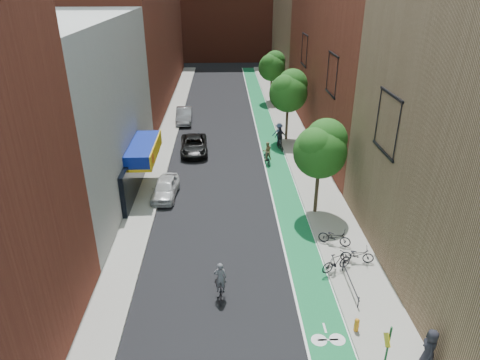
{
  "coord_description": "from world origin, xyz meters",
  "views": [
    {
      "loc": [
        -0.39,
        -14.58,
        14.29
      ],
      "look_at": [
        0.69,
        12.15,
        1.5
      ],
      "focal_mm": 32.0,
      "sensor_mm": 36.0,
      "label": 1
    }
  ],
  "objects": [
    {
      "name": "parked_bike_near",
      "position": [
        6.76,
        4.34,
        0.62
      ],
      "size": [
        1.88,
        0.92,
        0.94
      ],
      "primitive_type": "imported",
      "rotation": [
        0.0,
        0.0,
        1.4
      ],
      "color": "black",
      "rests_on": "sidewalk_right"
    },
    {
      "name": "cyclist_lane_mid",
      "position": [
        4.7,
        21.59,
        0.82
      ],
      "size": [
        1.07,
        1.65,
        2.07
      ],
      "rotation": [
        0.0,
        0.0,
        3.35
      ],
      "color": "black",
      "rests_on": "ground"
    },
    {
      "name": "building_right_far_tan",
      "position": [
        12.0,
        50.0,
        9.0
      ],
      "size": [
        8.0,
        20.0,
        18.0
      ],
      "primitive_type": "cube",
      "color": "#8C6B4C",
      "rests_on": "ground"
    },
    {
      "name": "cyclist_lead",
      "position": [
        -0.68,
        1.91,
        0.69
      ],
      "size": [
        0.61,
        1.59,
        2.02
      ],
      "rotation": [
        0.0,
        0.0,
        3.15
      ],
      "color": "black",
      "rests_on": "ground"
    },
    {
      "name": "parked_car_black",
      "position": [
        -3.05,
        21.18,
        0.7
      ],
      "size": [
        2.63,
        5.2,
        1.41
      ],
      "primitive_type": "imported",
      "rotation": [
        0.0,
        0.0,
        0.06
      ],
      "color": "black",
      "rests_on": "ground"
    },
    {
      "name": "building_right_mid_red",
      "position": [
        12.0,
        26.0,
        11.0
      ],
      "size": [
        8.0,
        28.0,
        22.0
      ],
      "primitive_type": "cube",
      "color": "maroon",
      "rests_on": "ground"
    },
    {
      "name": "parked_bike_far",
      "position": [
        5.94,
        6.08,
        0.65
      ],
      "size": [
        1.99,
        1.39,
        0.99
      ],
      "primitive_type": "imported",
      "rotation": [
        0.0,
        0.0,
        1.14
      ],
      "color": "black",
      "rests_on": "sidewalk_right"
    },
    {
      "name": "building_left_white",
      "position": [
        -11.0,
        14.0,
        6.0
      ],
      "size": [
        8.0,
        20.0,
        12.0
      ],
      "primitive_type": "cube",
      "color": "silver",
      "rests_on": "ground"
    },
    {
      "name": "parked_car_silver",
      "position": [
        -4.6,
        30.05,
        0.77
      ],
      "size": [
        1.79,
        4.72,
        1.54
      ],
      "primitive_type": "imported",
      "rotation": [
        0.0,
        0.0,
        0.03
      ],
      "color": "gray",
      "rests_on": "ground"
    },
    {
      "name": "fire_hydrant",
      "position": [
        5.3,
        -0.63,
        0.5
      ],
      "size": [
        0.23,
        0.23,
        0.66
      ],
      "color": "orange",
      "rests_on": "sidewalk_right"
    },
    {
      "name": "ground",
      "position": [
        0.0,
        0.0,
        0.0
      ],
      "size": [
        160.0,
        160.0,
        0.0
      ],
      "primitive_type": "plane",
      "color": "black",
      "rests_on": "ground"
    },
    {
      "name": "bike_lane",
      "position": [
        4.0,
        26.0,
        0.01
      ],
      "size": [
        2.0,
        68.0,
        0.01
      ],
      "primitive_type": "cube",
      "color": "#12652F",
      "rests_on": "ground"
    },
    {
      "name": "tree_near",
      "position": [
        5.65,
        10.02,
        4.66
      ],
      "size": [
        3.4,
        3.36,
        6.42
      ],
      "color": "#332619",
      "rests_on": "ground"
    },
    {
      "name": "cyclist_lane_far",
      "position": [
        4.7,
        22.46,
        1.03
      ],
      "size": [
        1.26,
        1.64,
        2.2
      ],
      "rotation": [
        0.0,
        0.0,
        3.04
      ],
      "color": "black",
      "rests_on": "ground"
    },
    {
      "name": "building_left_far_red",
      "position": [
        -11.0,
        42.0,
        11.0
      ],
      "size": [
        8.0,
        36.0,
        22.0
      ],
      "primitive_type": "cube",
      "color": "maroon",
      "rests_on": "ground"
    },
    {
      "name": "sign_pole",
      "position": [
        5.38,
        -3.5,
        1.84
      ],
      "size": [
        0.13,
        0.71,
        3.0
      ],
      "color": "#194C26",
      "rests_on": "sidewalk_right"
    },
    {
      "name": "parked_car_white",
      "position": [
        -4.6,
        12.78,
        0.69
      ],
      "size": [
        1.89,
        4.13,
        1.37
      ],
      "primitive_type": "imported",
      "rotation": [
        0.0,
        0.0,
        -0.07
      ],
      "color": "silver",
      "rests_on": "ground"
    },
    {
      "name": "cyclist_lane_near",
      "position": [
        3.2,
        18.39,
        0.79
      ],
      "size": [
        0.86,
        1.91,
        1.93
      ],
      "rotation": [
        0.0,
        0.0,
        3.31
      ],
      "color": "black",
      "rests_on": "ground"
    },
    {
      "name": "sidewalk_left",
      "position": [
        -6.0,
        26.0,
        0.07
      ],
      "size": [
        2.0,
        68.0,
        0.15
      ],
      "primitive_type": "cube",
      "color": "gray",
      "rests_on": "ground"
    },
    {
      "name": "parked_bike_mid",
      "position": [
        5.44,
        3.63,
        0.7
      ],
      "size": [
        1.88,
        1.21,
        1.1
      ],
      "primitive_type": "imported",
      "rotation": [
        0.0,
        0.0,
        1.99
      ],
      "color": "black",
      "rests_on": "sidewalk_right"
    },
    {
      "name": "sidewalk_right",
      "position": [
        6.5,
        26.0,
        0.07
      ],
      "size": [
        3.0,
        68.0,
        0.15
      ],
      "primitive_type": "cube",
      "color": "gray",
      "rests_on": "ground"
    },
    {
      "name": "tree_mid",
      "position": [
        5.65,
        24.02,
        4.89
      ],
      "size": [
        3.55,
        3.53,
        6.74
      ],
      "color": "#332619",
      "rests_on": "ground"
    },
    {
      "name": "tree_far",
      "position": [
        5.65,
        38.02,
        4.5
      ],
      "size": [
        3.3,
        3.25,
        6.21
      ],
      "color": "#332619",
      "rests_on": "ground"
    },
    {
      "name": "pedestrian",
      "position": [
        7.6,
        -2.55,
        1.03
      ],
      "size": [
        0.78,
        0.98,
        1.76
      ],
      "primitive_type": "imported",
      "rotation": [
        0.0,
        0.0,
        -1.85
      ],
      "color": "black",
      "rests_on": "sidewalk_right"
    },
    {
      "name": "building_far_closure",
      "position": [
        0.0,
        72.0,
        10.0
      ],
      "size": [
        30.0,
        14.0,
        20.0
      ],
      "primitive_type": "cube",
      "color": "maroon",
      "rests_on": "ground"
    }
  ]
}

